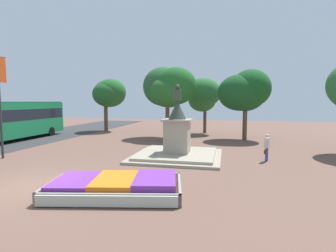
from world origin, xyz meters
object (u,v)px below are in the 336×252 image
object	(u,v)px
city_bus	(12,118)
statue_monument	(177,143)
pedestrian_with_handbag	(267,146)
flower_planter	(117,187)

from	to	relation	value
city_bus	statue_monument	bearing A→B (deg)	-13.19
statue_monument	city_bus	world-z (taller)	statue_monument
statue_monument	pedestrian_with_handbag	bearing A→B (deg)	0.21
statue_monument	city_bus	distance (m)	16.15
flower_planter	city_bus	xyz separation A→B (m)	(-14.65, 10.71, 1.72)
flower_planter	pedestrian_with_handbag	distance (m)	9.53
flower_planter	city_bus	distance (m)	18.23
statue_monument	pedestrian_with_handbag	distance (m)	5.35
flower_planter	city_bus	bearing A→B (deg)	143.83
flower_planter	statue_monument	bearing A→B (deg)	81.61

